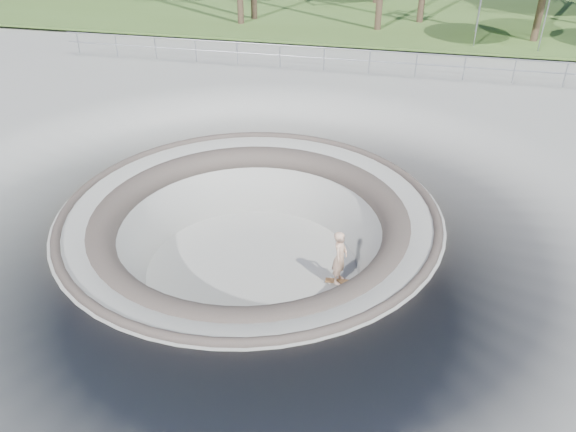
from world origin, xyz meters
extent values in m
plane|color=gray|center=(0.00, 0.00, 0.00)|extent=(180.00, 180.00, 0.00)
torus|color=gray|center=(0.00, 0.00, -2.00)|extent=(14.00, 14.00, 4.00)
cylinder|color=gray|center=(0.00, 0.00, -1.95)|extent=(6.60, 6.60, 0.10)
torus|color=#4D443D|center=(0.00, 0.00, -0.02)|extent=(10.24, 10.24, 0.24)
torus|color=#4D443D|center=(0.00, 0.00, -0.45)|extent=(8.91, 8.91, 0.81)
ellipsoid|color=brown|center=(-22.00, 55.00, -6.44)|extent=(50.40, 36.00, 23.40)
ellipsoid|color=brown|center=(8.00, 60.00, -7.87)|extent=(61.60, 44.00, 28.60)
cylinder|color=#96989F|center=(0.00, 12.00, 1.17)|extent=(25.00, 0.05, 0.05)
cylinder|color=#96989F|center=(0.00, 12.00, 0.72)|extent=(25.00, 0.05, 0.05)
cube|color=brown|center=(2.54, -0.23, -1.83)|extent=(0.74, 0.26, 0.02)
cylinder|color=#B7B7BC|center=(2.54, -0.23, -1.86)|extent=(0.04, 0.15, 0.03)
cylinder|color=#B7B7BC|center=(2.54, -0.23, -1.86)|extent=(0.04, 0.15, 0.03)
cylinder|color=beige|center=(2.54, -0.23, -1.87)|extent=(0.06, 0.03, 0.06)
cylinder|color=beige|center=(2.54, -0.23, -1.87)|extent=(0.06, 0.03, 0.06)
cylinder|color=beige|center=(2.54, -0.23, -1.87)|extent=(0.06, 0.03, 0.06)
cylinder|color=beige|center=(2.54, -0.23, -1.87)|extent=(0.06, 0.03, 0.06)
imported|color=#DBAC8E|center=(2.54, -0.23, -1.03)|extent=(0.47, 0.63, 1.59)
cylinder|color=#96989F|center=(6.83, 17.03, 1.46)|extent=(0.06, 0.06, 2.37)
cylinder|color=#96989F|center=(9.84, 17.03, 1.46)|extent=(0.06, 0.06, 2.37)
cylinder|color=#96989F|center=(6.83, 20.04, 1.46)|extent=(0.06, 0.06, 2.37)
cylinder|color=#96989F|center=(9.84, 20.04, 1.46)|extent=(0.06, 0.06, 2.37)
camera|label=1|loc=(3.85, -12.44, 7.91)|focal=35.00mm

